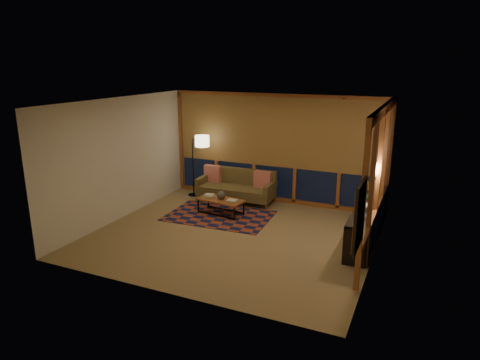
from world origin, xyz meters
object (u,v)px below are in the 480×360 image
at_px(sofa, 236,186).
at_px(floor_lamp, 193,165).
at_px(bookshelf, 367,220).
at_px(coffee_table, 221,207).

height_order(sofa, floor_lamp, floor_lamp).
bearing_deg(bookshelf, coffee_table, 179.69).
xyz_separation_m(floor_lamp, bookshelf, (4.59, -1.03, -0.47)).
relative_size(sofa, bookshelf, 0.67).
bearing_deg(bookshelf, floor_lamp, 167.34).
bearing_deg(coffee_table, bookshelf, 6.90).
height_order(coffee_table, bookshelf, bookshelf).
bearing_deg(floor_lamp, bookshelf, 6.27).
bearing_deg(coffee_table, sofa, 101.17).
xyz_separation_m(sofa, coffee_table, (0.07, -1.00, -0.21)).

